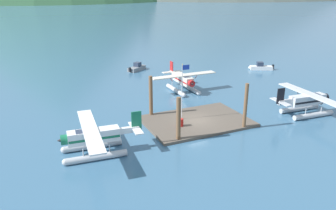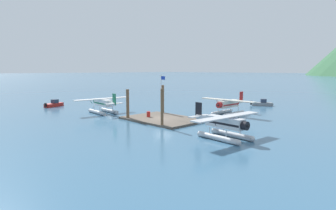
{
  "view_description": "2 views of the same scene",
  "coord_description": "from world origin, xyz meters",
  "px_view_note": "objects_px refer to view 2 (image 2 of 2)",
  "views": [
    {
      "loc": [
        -18.08,
        -31.51,
        15.07
      ],
      "look_at": [
        -2.39,
        2.9,
        1.59
      ],
      "focal_mm": 35.32,
      "sensor_mm": 36.0,
      "label": 1
    },
    {
      "loc": [
        32.03,
        -30.42,
        7.91
      ],
      "look_at": [
        -2.23,
        3.27,
        1.89
      ],
      "focal_mm": 30.51,
      "sensor_mm": 36.0,
      "label": 2
    }
  ],
  "objects_px": {
    "flagpole": "(162,91)",
    "seaplane_white_port_aft": "(103,105)",
    "fuel_drum": "(148,114)",
    "seaplane_silver_stbd_aft": "(225,125)",
    "seaplane_cream_bow_right": "(228,106)",
    "boat_red_open_sw": "(54,104)",
    "boat_grey_open_north": "(262,103)"
  },
  "relations": [
    {
      "from": "fuel_drum",
      "to": "boat_red_open_sw",
      "type": "relative_size",
      "value": 0.19
    },
    {
      "from": "seaplane_cream_bow_right",
      "to": "boat_red_open_sw",
      "type": "xyz_separation_m",
      "value": [
        -32.58,
        -16.98,
        -1.09
      ]
    },
    {
      "from": "seaplane_silver_stbd_aft",
      "to": "boat_red_open_sw",
      "type": "xyz_separation_m",
      "value": [
        -42.24,
        -1.85,
        -1.09
      ]
    },
    {
      "from": "fuel_drum",
      "to": "seaplane_cream_bow_right",
      "type": "bearing_deg",
      "value": 62.05
    },
    {
      "from": "flagpole",
      "to": "seaplane_white_port_aft",
      "type": "relative_size",
      "value": 0.64
    },
    {
      "from": "seaplane_white_port_aft",
      "to": "boat_grey_open_north",
      "type": "relative_size",
      "value": 2.46
    },
    {
      "from": "seaplane_cream_bow_right",
      "to": "seaplane_white_port_aft",
      "type": "xyz_separation_m",
      "value": [
        -16.92,
        -14.66,
        0.0
      ]
    },
    {
      "from": "seaplane_silver_stbd_aft",
      "to": "seaplane_cream_bow_right",
      "type": "distance_m",
      "value": 17.95
    },
    {
      "from": "boat_red_open_sw",
      "to": "seaplane_white_port_aft",
      "type": "bearing_deg",
      "value": 8.42
    },
    {
      "from": "seaplane_silver_stbd_aft",
      "to": "seaplane_cream_bow_right",
      "type": "bearing_deg",
      "value": 122.53
    },
    {
      "from": "seaplane_white_port_aft",
      "to": "flagpole",
      "type": "bearing_deg",
      "value": 18.94
    },
    {
      "from": "flagpole",
      "to": "fuel_drum",
      "type": "distance_m",
      "value": 4.28
    },
    {
      "from": "flagpole",
      "to": "fuel_drum",
      "type": "relative_size",
      "value": 7.61
    },
    {
      "from": "fuel_drum",
      "to": "boat_grey_open_north",
      "type": "height_order",
      "value": "boat_grey_open_north"
    },
    {
      "from": "seaplane_white_port_aft",
      "to": "fuel_drum",
      "type": "bearing_deg",
      "value": 11.34
    },
    {
      "from": "fuel_drum",
      "to": "seaplane_cream_bow_right",
      "type": "xyz_separation_m",
      "value": [
        6.69,
        12.61,
        0.84
      ]
    },
    {
      "from": "seaplane_cream_bow_right",
      "to": "boat_red_open_sw",
      "type": "height_order",
      "value": "seaplane_cream_bow_right"
    },
    {
      "from": "fuel_drum",
      "to": "seaplane_cream_bow_right",
      "type": "relative_size",
      "value": 0.08
    },
    {
      "from": "boat_red_open_sw",
      "to": "fuel_drum",
      "type": "bearing_deg",
      "value": 9.58
    },
    {
      "from": "fuel_drum",
      "to": "boat_grey_open_north",
      "type": "relative_size",
      "value": 0.21
    },
    {
      "from": "fuel_drum",
      "to": "seaplane_silver_stbd_aft",
      "type": "height_order",
      "value": "seaplane_silver_stbd_aft"
    },
    {
      "from": "boat_grey_open_north",
      "to": "seaplane_white_port_aft",
      "type": "bearing_deg",
      "value": -116.25
    },
    {
      "from": "flagpole",
      "to": "boat_grey_open_north",
      "type": "height_order",
      "value": "flagpole"
    },
    {
      "from": "seaplane_silver_stbd_aft",
      "to": "boat_red_open_sw",
      "type": "distance_m",
      "value": 42.29
    },
    {
      "from": "seaplane_cream_bow_right",
      "to": "seaplane_white_port_aft",
      "type": "bearing_deg",
      "value": -139.09
    },
    {
      "from": "flagpole",
      "to": "seaplane_silver_stbd_aft",
      "type": "relative_size",
      "value": 0.64
    },
    {
      "from": "fuel_drum",
      "to": "boat_grey_open_north",
      "type": "xyz_separation_m",
      "value": [
        4.9,
        28.62,
        -0.25
      ]
    },
    {
      "from": "flagpole",
      "to": "boat_grey_open_north",
      "type": "distance_m",
      "value": 27.31
    },
    {
      "from": "flagpole",
      "to": "fuel_drum",
      "type": "bearing_deg",
      "value": -121.75
    },
    {
      "from": "flagpole",
      "to": "boat_grey_open_north",
      "type": "relative_size",
      "value": 1.57
    },
    {
      "from": "boat_red_open_sw",
      "to": "seaplane_silver_stbd_aft",
      "type": "bearing_deg",
      "value": 2.5
    },
    {
      "from": "flagpole",
      "to": "seaplane_white_port_aft",
      "type": "bearing_deg",
      "value": -161.06
    }
  ]
}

